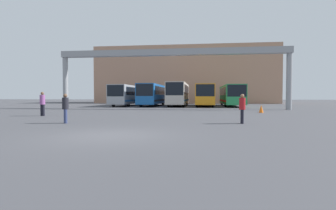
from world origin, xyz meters
The scene contains 12 objects.
ground_plane centered at (0.00, 0.00, 0.00)m, with size 200.00×200.00×0.00m, color #47474C.
building_backdrop centered at (0.00, 47.45, 5.73)m, with size 36.60×12.00×11.46m.
overhead_gantry centered at (0.00, 20.02, 5.60)m, with size 25.92×0.80×6.73m.
bus_slot_0 centered at (-7.69, 28.70, 1.74)m, with size 2.46×10.57×3.01m.
bus_slot_1 centered at (-3.85, 29.21, 1.80)m, with size 2.47×11.58×3.13m.
bus_slot_2 centered at (0.00, 29.51, 1.91)m, with size 2.48×12.18×3.32m.
bus_slot_3 centered at (3.85, 29.45, 1.76)m, with size 2.53×12.06×3.04m.
bus_slot_4 centered at (7.69, 29.56, 1.71)m, with size 2.54×12.28×2.96m.
pedestrian_near_center centered at (-8.29, 8.69, 0.94)m, with size 0.37×0.37×1.78m.
pedestrian_mid_right centered at (5.56, 4.97, 0.84)m, with size 0.33×0.33×1.58m.
pedestrian_near_right centered at (-3.90, 3.96, 0.85)m, with size 0.33×0.33×1.60m.
traffic_cone centered at (8.62, 14.50, 0.35)m, with size 0.41×0.41×0.69m.
Camera 1 is at (3.41, -9.34, 1.47)m, focal length 28.00 mm.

